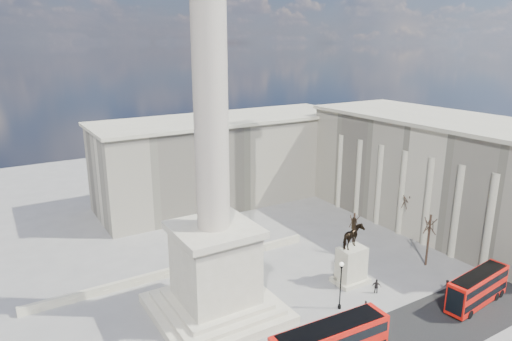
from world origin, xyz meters
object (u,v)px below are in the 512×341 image
object	(u,v)px
nelsons_column	(213,208)
equestrian_statue	(352,260)
victorian_lamp	(341,282)
pedestrian_standing	(447,287)
pedestrian_crossing	(376,286)
red_bus_c	(478,288)
pedestrian_walking	(366,307)

from	to	relation	value
nelsons_column	equestrian_statue	size ratio (longest dim) A/B	5.44
victorian_lamp	pedestrian_standing	world-z (taller)	victorian_lamp
nelsons_column	pedestrian_crossing	size ratio (longest dim) A/B	26.42
victorian_lamp	pedestrian_crossing	xyz separation A→B (m)	(6.28, 0.26, -2.62)
pedestrian_crossing	pedestrian_standing	bearing A→B (deg)	-163.56
nelsons_column	red_bus_c	xyz separation A→B (m)	(27.48, -14.72, -10.76)
red_bus_c	pedestrian_crossing	distance (m)	11.70
pedestrian_crossing	nelsons_column	bearing A→B (deg)	28.52
pedestrian_walking	pedestrian_crossing	distance (m)	5.08
nelsons_column	pedestrian_walking	distance (m)	21.19
red_bus_c	equestrian_statue	size ratio (longest dim) A/B	1.13
victorian_lamp	pedestrian_crossing	bearing A→B (deg)	2.39
pedestrian_walking	pedestrian_crossing	bearing A→B (deg)	23.56
victorian_lamp	pedestrian_crossing	size ratio (longest dim) A/B	3.21
victorian_lamp	pedestrian_walking	xyz separation A→B (m)	(1.92, -2.35, -2.73)
nelsons_column	red_bus_c	distance (m)	32.98
red_bus_c	pedestrian_walking	bearing A→B (deg)	150.61
nelsons_column	victorian_lamp	size ratio (longest dim) A/B	8.24
red_bus_c	pedestrian_crossing	bearing A→B (deg)	129.89
red_bus_c	pedestrian_standing	distance (m)	3.81
pedestrian_walking	pedestrian_crossing	world-z (taller)	pedestrian_crossing
nelsons_column	equestrian_statue	distance (m)	20.83
victorian_lamp	equestrian_statue	distance (m)	6.73
red_bus_c	pedestrian_crossing	size ratio (longest dim) A/B	5.48
equestrian_statue	pedestrian_standing	distance (m)	12.07
equestrian_statue	pedestrian_crossing	size ratio (longest dim) A/B	4.86
victorian_lamp	pedestrian_standing	distance (m)	14.72
pedestrian_standing	pedestrian_crossing	distance (m)	8.82
pedestrian_standing	pedestrian_crossing	xyz separation A→B (m)	(-7.54, 4.58, 0.05)
pedestrian_standing	nelsons_column	bearing A→B (deg)	-61.11
equestrian_statue	pedestrian_walking	xyz separation A→B (m)	(-3.48, -6.36, -2.40)
red_bus_c	victorian_lamp	world-z (taller)	victorian_lamp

